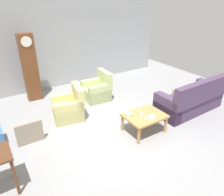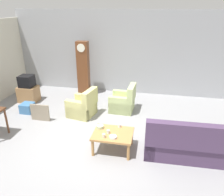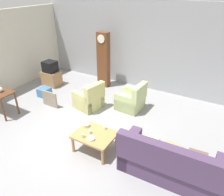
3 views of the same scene
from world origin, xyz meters
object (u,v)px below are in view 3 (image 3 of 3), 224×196
at_px(couch_floral, 169,164).
at_px(tv_crt, 50,67).
at_px(armchair_olive_near, 89,99).
at_px(storage_box_blue, 44,92).
at_px(armchair_olive_far, 131,101).
at_px(cup_cream_tall, 83,136).
at_px(coffee_table_wood, 95,136).
at_px(grandfather_clock, 104,60).
at_px(cup_white_porcelain, 105,128).
at_px(cup_blue_rimmed, 90,132).
at_px(bowl_white_stacked, 91,139).
at_px(framed_picture_leaning, 50,99).
at_px(bowl_shallow_green, 86,125).
at_px(tv_stand_cabinet, 52,78).
at_px(glass_dome_cloche, 0,89).

relative_size(couch_floral, tv_crt, 4.42).
bearing_deg(armchair_olive_near, storage_box_blue, -175.71).
height_order(armchair_olive_far, cup_cream_tall, armchair_olive_far).
xyz_separation_m(armchair_olive_far, coffee_table_wood, (0.08, -2.23, 0.10)).
distance_m(couch_floral, grandfather_clock, 4.95).
relative_size(cup_white_porcelain, cup_blue_rimmed, 0.96).
bearing_deg(couch_floral, bowl_white_stacked, -170.89).
xyz_separation_m(couch_floral, armchair_olive_far, (-1.90, 2.16, -0.05)).
bearing_deg(framed_picture_leaning, storage_box_blue, 148.17).
xyz_separation_m(armchair_olive_far, cup_blue_rimmed, (-0.03, -2.26, 0.21)).
bearing_deg(bowl_white_stacked, coffee_table_wood, 101.60).
relative_size(coffee_table_wood, cup_cream_tall, 9.73).
relative_size(armchair_olive_near, tv_crt, 1.92).
relative_size(armchair_olive_far, grandfather_clock, 0.44).
relative_size(tv_crt, cup_white_porcelain, 5.87).
height_order(armchair_olive_near, bowl_shallow_green, armchair_olive_near).
bearing_deg(tv_stand_cabinet, framed_picture_leaning, -48.40).
relative_size(storage_box_blue, cup_cream_tall, 4.09).
xyz_separation_m(tv_stand_cabinet, framed_picture_leaning, (1.15, -1.30, -0.02)).
distance_m(tv_stand_cabinet, framed_picture_leaning, 1.73).
bearing_deg(grandfather_clock, bowl_shallow_green, -65.39).
height_order(framed_picture_leaning, bowl_shallow_green, bowl_shallow_green).
distance_m(couch_floral, glass_dome_cloche, 5.19).
bearing_deg(cup_cream_tall, bowl_shallow_green, 115.20).
bearing_deg(coffee_table_wood, bowl_shallow_green, 155.69).
height_order(armchair_olive_far, framed_picture_leaning, armchair_olive_far).
relative_size(armchair_olive_far, tv_crt, 1.92).
height_order(framed_picture_leaning, bowl_white_stacked, same).
bearing_deg(bowl_white_stacked, cup_blue_rimmed, 129.94).
relative_size(armchair_olive_near, grandfather_clock, 0.44).
height_order(armchair_olive_far, tv_crt, tv_crt).
bearing_deg(framed_picture_leaning, tv_crt, 131.60).
relative_size(tv_crt, glass_dome_cloche, 3.03).
bearing_deg(bowl_white_stacked, framed_picture_leaning, 153.82).
distance_m(framed_picture_leaning, cup_cream_tall, 2.66).
bearing_deg(cup_cream_tall, storage_box_blue, 150.60).
distance_m(armchair_olive_far, grandfather_clock, 2.20).
relative_size(armchair_olive_far, cup_cream_tall, 9.32).
height_order(armchair_olive_far, glass_dome_cloche, glass_dome_cloche).
bearing_deg(cup_cream_tall, glass_dome_cloche, 176.49).
relative_size(armchair_olive_far, coffee_table_wood, 0.96).
distance_m(armchair_olive_near, armchair_olive_far, 1.37).
bearing_deg(armchair_olive_near, glass_dome_cloche, -140.94).
bearing_deg(glass_dome_cloche, framed_picture_leaning, 51.75).
bearing_deg(couch_floral, grandfather_clock, 137.97).
height_order(grandfather_clock, storage_box_blue, grandfather_clock).
xyz_separation_m(tv_crt, cup_blue_rimmed, (3.54, -2.36, -0.27)).
bearing_deg(tv_stand_cabinet, bowl_white_stacked, -34.59).
relative_size(glass_dome_cloche, bowl_shallow_green, 0.89).
relative_size(glass_dome_cloche, cup_blue_rimmed, 1.86).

